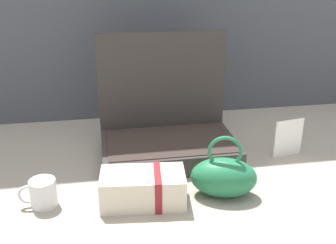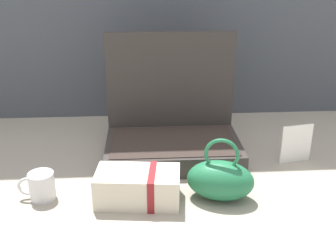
# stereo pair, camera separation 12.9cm
# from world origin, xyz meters

# --- Properties ---
(ground_plane) EXTENTS (6.00, 6.00, 0.00)m
(ground_plane) POSITION_xyz_m (0.00, 0.00, 0.00)
(ground_plane) COLOR #9E9384
(open_suitcase) EXTENTS (0.47, 0.31, 0.43)m
(open_suitcase) POSITION_xyz_m (0.05, 0.16, 0.10)
(open_suitcase) COLOR #332D2B
(open_suitcase) RESTS_ON ground_plane
(teal_pouch_handbag) EXTENTS (0.23, 0.17, 0.20)m
(teal_pouch_handbag) POSITION_xyz_m (0.17, -0.15, 0.06)
(teal_pouch_handbag) COLOR #237247
(teal_pouch_handbag) RESTS_ON ground_plane
(cream_toiletry_bag) EXTENTS (0.26, 0.16, 0.10)m
(cream_toiletry_bag) POSITION_xyz_m (-0.07, -0.15, 0.05)
(cream_toiletry_bag) COLOR beige
(cream_toiletry_bag) RESTS_ON ground_plane
(coffee_mug) EXTENTS (0.11, 0.08, 0.08)m
(coffee_mug) POSITION_xyz_m (-0.36, -0.12, 0.04)
(coffee_mug) COLOR silver
(coffee_mug) RESTS_ON ground_plane
(info_card_left) EXTENTS (0.11, 0.03, 0.14)m
(info_card_left) POSITION_xyz_m (0.48, 0.07, 0.07)
(info_card_left) COLOR white
(info_card_left) RESTS_ON ground_plane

